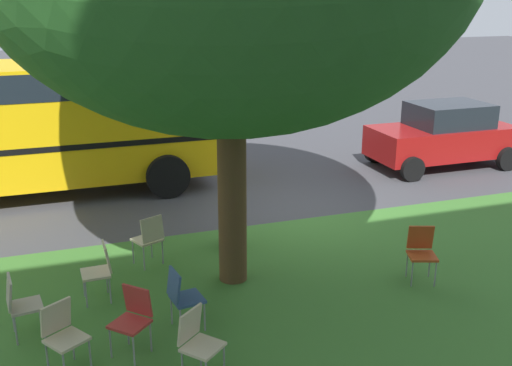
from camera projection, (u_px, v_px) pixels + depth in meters
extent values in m
plane|color=#424247|center=(292.00, 217.00, 12.15)|extent=(80.00, 80.00, 0.00)
cube|color=#3D752D|center=(371.00, 287.00, 9.27)|extent=(48.00, 6.00, 0.01)
cylinder|color=brown|center=(232.00, 180.00, 9.04)|extent=(0.44, 0.44, 3.30)
cube|color=beige|center=(235.00, 220.00, 10.74)|extent=(0.51, 0.50, 0.04)
cube|color=beige|center=(234.00, 204.00, 10.84)|extent=(0.41, 0.19, 0.40)
cylinder|color=gray|center=(225.00, 236.00, 10.64)|extent=(0.02, 0.02, 0.42)
cylinder|color=gray|center=(245.00, 236.00, 10.66)|extent=(0.02, 0.02, 0.42)
cylinder|color=gray|center=(225.00, 229.00, 10.97)|extent=(0.02, 0.02, 0.42)
cylinder|color=gray|center=(245.00, 229.00, 10.98)|extent=(0.02, 0.02, 0.42)
cube|color=beige|center=(147.00, 240.00, 9.92)|extent=(0.54, 0.53, 0.04)
cube|color=beige|center=(152.00, 229.00, 9.72)|extent=(0.40, 0.23, 0.40)
cylinder|color=gray|center=(151.00, 246.00, 10.22)|extent=(0.02, 0.02, 0.42)
cylinder|color=gray|center=(133.00, 252.00, 9.99)|extent=(0.02, 0.02, 0.42)
cylinder|color=gray|center=(163.00, 252.00, 9.98)|extent=(0.02, 0.02, 0.42)
cylinder|color=gray|center=(144.00, 259.00, 9.75)|extent=(0.02, 0.02, 0.42)
cube|color=#335184|center=(187.00, 299.00, 8.02)|extent=(0.45, 0.47, 0.04)
cube|color=#335184|center=(174.00, 285.00, 7.87)|extent=(0.14, 0.41, 0.40)
cylinder|color=gray|center=(205.00, 317.00, 8.01)|extent=(0.02, 0.02, 0.42)
cylinder|color=gray|center=(195.00, 305.00, 8.32)|extent=(0.02, 0.02, 0.42)
cylinder|color=gray|center=(181.00, 323.00, 7.87)|extent=(0.02, 0.02, 0.42)
cylinder|color=gray|center=(172.00, 310.00, 8.17)|extent=(0.02, 0.02, 0.42)
cube|color=beige|center=(203.00, 347.00, 6.93)|extent=(0.58, 0.58, 0.04)
cube|color=beige|center=(190.00, 325.00, 6.94)|extent=(0.36, 0.32, 0.40)
cylinder|color=gray|center=(224.00, 361.00, 7.06)|extent=(0.02, 0.02, 0.42)
cylinder|color=gray|center=(201.00, 352.00, 7.23)|extent=(0.02, 0.02, 0.42)
cube|color=#B7332D|center=(130.00, 324.00, 7.41)|extent=(0.58, 0.58, 0.04)
cube|color=#B7332D|center=(137.00, 300.00, 7.49)|extent=(0.34, 0.35, 0.40)
cylinder|color=gray|center=(111.00, 343.00, 7.41)|extent=(0.02, 0.02, 0.42)
cylinder|color=gray|center=(134.00, 351.00, 7.26)|extent=(0.02, 0.02, 0.42)
cylinder|color=gray|center=(128.00, 330.00, 7.70)|extent=(0.02, 0.02, 0.42)
cylinder|color=gray|center=(151.00, 337.00, 7.55)|extent=(0.02, 0.02, 0.42)
cube|color=beige|center=(67.00, 340.00, 7.07)|extent=(0.57, 0.56, 0.04)
cube|color=beige|center=(56.00, 317.00, 7.11)|extent=(0.38, 0.29, 0.40)
cylinder|color=gray|center=(90.00, 355.00, 7.18)|extent=(0.02, 0.02, 0.42)
cylinder|color=gray|center=(47.00, 358.00, 7.11)|extent=(0.02, 0.02, 0.42)
cylinder|color=gray|center=(73.00, 345.00, 7.38)|extent=(0.02, 0.02, 0.42)
cube|color=#C64C1E|center=(422.00, 256.00, 9.31)|extent=(0.53, 0.52, 0.04)
cube|color=#C64C1E|center=(421.00, 237.00, 9.40)|extent=(0.40, 0.21, 0.40)
cylinder|color=gray|center=(412.00, 274.00, 9.22)|extent=(0.02, 0.02, 0.42)
cylinder|color=gray|center=(435.00, 274.00, 9.21)|extent=(0.02, 0.02, 0.42)
cylinder|color=gray|center=(407.00, 265.00, 9.54)|extent=(0.02, 0.02, 0.42)
cylinder|color=gray|center=(430.00, 265.00, 9.54)|extent=(0.02, 0.02, 0.42)
cube|color=#ADA393|center=(26.00, 306.00, 7.83)|extent=(0.45, 0.47, 0.04)
cube|color=#ADA393|center=(9.00, 292.00, 7.68)|extent=(0.14, 0.41, 0.40)
cylinder|color=gray|center=(44.00, 325.00, 7.82)|extent=(0.02, 0.02, 0.42)
cylinder|color=gray|center=(40.00, 312.00, 8.13)|extent=(0.02, 0.02, 0.42)
cylinder|color=gray|center=(16.00, 331.00, 7.68)|extent=(0.02, 0.02, 0.42)
cylinder|color=gray|center=(13.00, 318.00, 7.99)|extent=(0.02, 0.02, 0.42)
cube|color=beige|center=(96.00, 273.00, 8.74)|extent=(0.41, 0.43, 0.04)
cube|color=beige|center=(107.00, 256.00, 8.73)|extent=(0.10, 0.40, 0.40)
cylinder|color=gray|center=(84.00, 284.00, 8.91)|extent=(0.02, 0.02, 0.42)
cylinder|color=gray|center=(86.00, 295.00, 8.59)|extent=(0.02, 0.02, 0.42)
cylinder|color=gray|center=(107.00, 280.00, 9.03)|extent=(0.02, 0.02, 0.42)
cylinder|color=gray|center=(110.00, 291.00, 8.71)|extent=(0.02, 0.02, 0.42)
cube|color=maroon|center=(442.00, 141.00, 15.43)|extent=(3.70, 1.64, 0.76)
cube|color=#1E232B|center=(449.00, 116.00, 15.28)|extent=(1.90, 1.44, 0.64)
cylinder|color=black|center=(412.00, 169.00, 14.33)|extent=(0.60, 0.18, 0.60)
cylinder|color=black|center=(376.00, 151.00, 15.89)|extent=(0.60, 0.18, 0.60)
cylinder|color=black|center=(508.00, 159.00, 15.20)|extent=(0.60, 0.18, 0.60)
cylinder|color=black|center=(464.00, 143.00, 16.76)|extent=(0.60, 0.18, 0.60)
cylinder|color=black|center=(168.00, 176.00, 13.17)|extent=(0.96, 0.28, 0.96)
cylinder|color=black|center=(149.00, 149.00, 15.44)|extent=(0.96, 0.28, 0.96)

